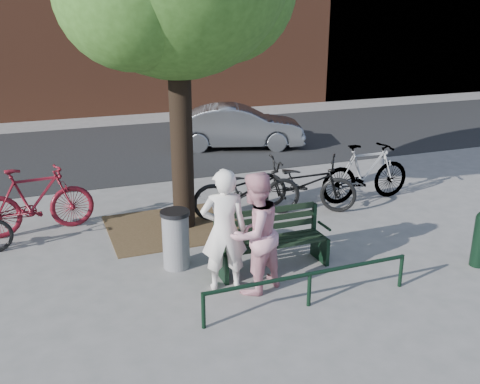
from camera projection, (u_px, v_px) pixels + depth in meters
name	position (u px, v px, depth m)	size (l,w,h in m)	color
ground	(272.00, 268.00, 8.37)	(90.00, 90.00, 0.00)	gray
dirt_pit	(174.00, 227.00, 9.96)	(2.40, 2.00, 0.02)	brown
road	(153.00, 147.00, 15.87)	(40.00, 7.00, 0.01)	black
park_bench	(271.00, 238.00, 8.28)	(1.74, 0.54, 0.97)	black
guard_railing	(310.00, 279.00, 7.18)	(3.06, 0.06, 0.51)	black
person_left	(224.00, 230.00, 7.50)	(0.66, 0.43, 1.80)	silver
person_right	(255.00, 233.00, 7.44)	(0.86, 0.67, 1.76)	pink
litter_bin	(176.00, 239.00, 8.27)	(0.46, 0.46, 0.94)	gray
bicycle_b	(35.00, 200.00, 9.53)	(0.58, 2.05, 1.23)	#5C0D17
bicycle_c	(247.00, 189.00, 10.31)	(0.75, 2.15, 1.13)	black
bicycle_d	(366.00, 172.00, 11.19)	(0.58, 2.06, 1.24)	gray
bicycle_e	(303.00, 183.00, 10.71)	(0.74, 2.12, 1.11)	black
parked_car	(238.00, 127.00, 15.59)	(1.33, 3.80, 1.25)	slate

